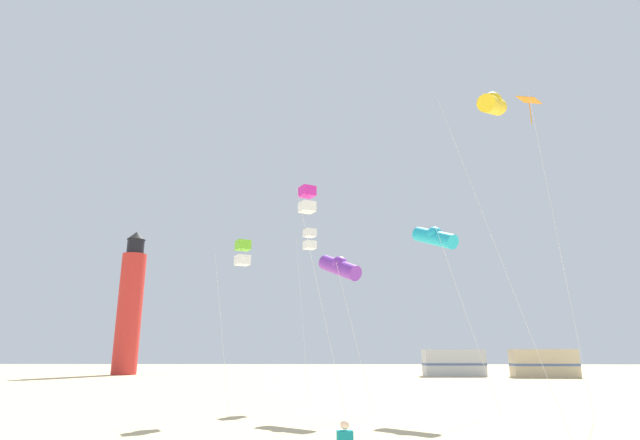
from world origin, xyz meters
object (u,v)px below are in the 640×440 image
object	(u,v)px
kite_tube_violet	(340,267)
rv_van_silver	(454,363)
kite_box_lime	(243,253)
kite_tube_gold	(492,104)
kite_box_white	(310,239)
rv_van_tan	(544,363)
kite_tube_cyan	(435,237)
kite_diamond_orange	(532,114)
kite_box_magenta	(307,200)
lighthouse_distant	(130,306)

from	to	relation	value
kite_tube_violet	rv_van_silver	distance (m)	36.12
kite_box_lime	kite_tube_violet	distance (m)	4.50
kite_tube_gold	kite_tube_violet	world-z (taller)	kite_tube_gold
kite_box_white	rv_van_tan	size ratio (longest dim) A/B	1.42
kite_tube_gold	kite_box_lime	xyz separation A→B (m)	(-10.52, 4.31, -5.12)
kite_tube_violet	kite_tube_gold	bearing A→B (deg)	-37.20
kite_tube_cyan	rv_van_tan	bearing A→B (deg)	61.29
kite_diamond_orange	kite_box_magenta	bearing A→B (deg)	-179.19
kite_tube_violet	rv_van_silver	xyz separation A→B (m)	(12.69, 33.46, -4.97)
kite_diamond_orange	kite_tube_violet	bearing A→B (deg)	167.43
kite_tube_violet	lighthouse_distant	bearing A→B (deg)	123.67
kite_box_lime	rv_van_tan	xyz separation A→B (m)	(25.88, 31.65, -5.57)
kite_tube_cyan	kite_tube_gold	xyz separation A→B (m)	(1.52, -5.14, 4.23)
kite_tube_gold	kite_tube_cyan	bearing A→B (deg)	106.43
kite_box_white	lighthouse_distant	distance (m)	38.94
kite_box_lime	rv_van_tan	size ratio (longest dim) A/B	1.15
kite_diamond_orange	kite_tube_gold	bearing A→B (deg)	-135.07
kite_tube_violet	rv_van_tan	bearing A→B (deg)	55.66
kite_tube_cyan	kite_box_lime	xyz separation A→B (m)	(-9.00, -0.84, -0.89)
kite_tube_cyan	kite_box_magenta	size ratio (longest dim) A/B	0.90
kite_tube_cyan	kite_box_lime	size ratio (longest dim) A/B	1.13
kite_box_magenta	rv_van_tan	world-z (taller)	kite_box_magenta
kite_tube_cyan	kite_box_magenta	bearing A→B (deg)	-156.17
kite_box_magenta	kite_tube_violet	bearing A→B (deg)	56.09
kite_box_white	rv_van_tan	distance (m)	35.93
kite_box_white	lighthouse_distant	size ratio (longest dim) A/B	0.55
kite_diamond_orange	rv_van_silver	bearing A→B (deg)	83.61
kite_tube_violet	rv_van_tan	xyz separation A→B (m)	(21.43, 31.36, -4.97)
kite_tube_violet	lighthouse_distant	xyz separation A→B (m)	(-24.26, 36.43, 1.48)
kite_box_lime	kite_diamond_orange	bearing A→B (deg)	-7.14
kite_diamond_orange	rv_van_silver	size ratio (longest dim) A/B	2.13
kite_box_lime	rv_van_silver	xyz separation A→B (m)	(17.14, 33.75, -5.57)
kite_diamond_orange	kite_box_white	distance (m)	13.03
kite_box_magenta	rv_van_silver	size ratio (longest dim) A/B	1.46
kite_diamond_orange	rv_van_silver	world-z (taller)	kite_diamond_orange
rv_van_silver	rv_van_tan	size ratio (longest dim) A/B	1.00
kite_box_magenta	rv_van_silver	distance (m)	38.98
kite_tube_violet	kite_box_white	world-z (taller)	kite_box_white
kite_tube_cyan	kite_diamond_orange	size ratio (longest dim) A/B	0.62
kite_tube_cyan	kite_tube_violet	xyz separation A→B (m)	(-4.55, -0.54, -1.50)
kite_tube_cyan	kite_box_white	bearing A→B (deg)	145.47
kite_box_lime	lighthouse_distant	xyz separation A→B (m)	(-19.81, 36.72, 0.87)
kite_tube_violet	rv_van_silver	bearing A→B (deg)	69.23
rv_van_silver	kite_tube_violet	bearing A→B (deg)	-113.13
kite_tube_cyan	kite_box_magenta	xyz separation A→B (m)	(-5.95, -2.63, 1.09)
kite_tube_violet	kite_box_white	xyz separation A→B (m)	(-1.60, 4.77, 2.36)
kite_box_white	rv_van_silver	size ratio (longest dim) A/B	1.42
kite_tube_cyan	kite_tube_violet	distance (m)	4.82
kite_tube_cyan	rv_van_tan	world-z (taller)	kite_tube_cyan
kite_tube_cyan	kite_diamond_orange	world-z (taller)	kite_diamond_orange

